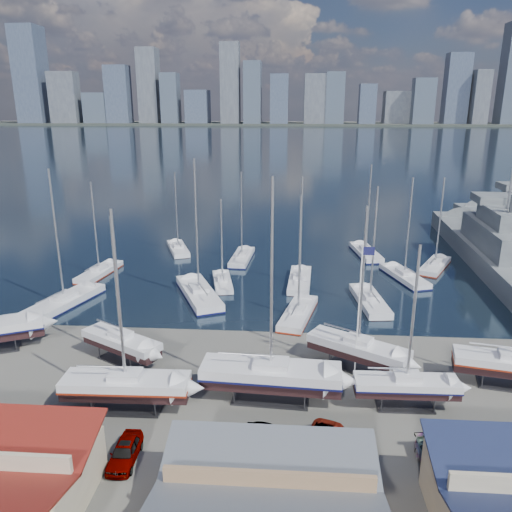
{
  "coord_description": "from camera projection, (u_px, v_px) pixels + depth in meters",
  "views": [
    {
      "loc": [
        0.92,
        -48.65,
        23.31
      ],
      "look_at": [
        -3.12,
        8.0,
        6.02
      ],
      "focal_mm": 35.0,
      "sensor_mm": 36.0,
      "label": 1
    }
  ],
  "objects": [
    {
      "name": "sailboat_moored_3",
      "position": [
        199.0,
        295.0,
        62.7
      ],
      "size": [
        8.02,
        12.45,
        18.12
      ],
      "rotation": [
        0.0,
        0.0,
        1.99
      ],
      "color": "black",
      "rests_on": "water"
    },
    {
      "name": "sailboat_moored_10",
      "position": [
        404.0,
        277.0,
        69.26
      ],
      "size": [
        5.54,
        10.28,
        14.81
      ],
      "rotation": [
        0.0,
        0.0,
        1.87
      ],
      "color": "black",
      "rests_on": "water"
    },
    {
      "name": "sailboat_cradle_5",
      "position": [
        406.0,
        385.0,
        39.6
      ],
      "size": [
        8.3,
        2.46,
        13.55
      ],
      "rotation": [
        0.0,
        0.0,
        0.02
      ],
      "color": "#2D2D33",
      "rests_on": "ground"
    },
    {
      "name": "sailboat_moored_0",
      "position": [
        65.0,
        303.0,
        60.14
      ],
      "size": [
        6.52,
        11.98,
        17.26
      ],
      "rotation": [
        0.0,
        0.0,
        1.27
      ],
      "color": "black",
      "rests_on": "water"
    },
    {
      "name": "sailboat_cradle_1",
      "position": [
        126.0,
        385.0,
        39.33
      ],
      "size": [
        10.15,
        3.08,
        16.27
      ],
      "rotation": [
        0.0,
        0.0,
        0.03
      ],
      "color": "#2D2D33",
      "rests_on": "ground"
    },
    {
      "name": "sailboat_moored_8",
      "position": [
        366.0,
        253.0,
        80.34
      ],
      "size": [
        4.38,
        10.5,
        15.23
      ],
      "rotation": [
        0.0,
        0.0,
        1.73
      ],
      "color": "black",
      "rests_on": "water"
    },
    {
      "name": "car_b",
      "position": [
        269.0,
        437.0,
        35.51
      ],
      "size": [
        4.13,
        2.54,
        1.28
      ],
      "primitive_type": "imported",
      "rotation": [
        0.0,
        0.0,
        1.24
      ],
      "color": "gray",
      "rests_on": "ground"
    },
    {
      "name": "sailboat_cradle_4",
      "position": [
        358.0,
        348.0,
        45.38
      ],
      "size": [
        9.3,
        7.05,
        15.24
      ],
      "rotation": [
        0.0,
        0.0,
        -0.55
      ],
      "color": "#2D2D33",
      "rests_on": "ground"
    },
    {
      "name": "car_d",
      "position": [
        439.0,
        463.0,
        32.81
      ],
      "size": [
        2.63,
        5.05,
        1.4
      ],
      "primitive_type": "imported",
      "rotation": [
        0.0,
        0.0,
        0.15
      ],
      "color": "gray",
      "rests_on": "ground"
    },
    {
      "name": "sailboat_cradle_3",
      "position": [
        271.0,
        375.0,
        40.61
      ],
      "size": [
        11.66,
        3.92,
        18.37
      ],
      "rotation": [
        0.0,
        0.0,
        -0.06
      ],
      "color": "#2D2D33",
      "rests_on": "ground"
    },
    {
      "name": "sailboat_moored_5",
      "position": [
        242.0,
        258.0,
        77.76
      ],
      "size": [
        3.39,
        9.8,
        14.4
      ],
      "rotation": [
        0.0,
        0.0,
        1.5
      ],
      "color": "black",
      "rests_on": "water"
    },
    {
      "name": "sailboat_cradle_2",
      "position": [
        121.0,
        342.0,
        46.77
      ],
      "size": [
        8.57,
        6.26,
        14.03
      ],
      "rotation": [
        0.0,
        0.0,
        -0.52
      ],
      "color": "#2D2D33",
      "rests_on": "ground"
    },
    {
      "name": "sailboat_moored_6",
      "position": [
        298.0,
        315.0,
        56.95
      ],
      "size": [
        4.91,
        10.24,
        14.76
      ],
      "rotation": [
        0.0,
        0.0,
        1.34
      ],
      "color": "black",
      "rests_on": "water"
    },
    {
      "name": "naval_ship_east",
      "position": [
        500.0,
        257.0,
        73.96
      ],
      "size": [
        11.24,
        53.66,
        18.8
      ],
      "rotation": [
        0.0,
        0.0,
        1.52
      ],
      "color": "slate",
      "rests_on": "water"
    },
    {
      "name": "sailboat_moored_1",
      "position": [
        99.0,
        273.0,
        71.06
      ],
      "size": [
        4.13,
        9.63,
        13.94
      ],
      "rotation": [
        0.0,
        0.0,
        1.4
      ],
      "color": "black",
      "rests_on": "water"
    },
    {
      "name": "car_a",
      "position": [
        125.0,
        452.0,
        33.85
      ],
      "size": [
        1.79,
        4.28,
        1.45
      ],
      "primitive_type": "imported",
      "rotation": [
        0.0,
        0.0,
        0.02
      ],
      "color": "gray",
      "rests_on": "ground"
    },
    {
      "name": "sailboat_moored_4",
      "position": [
        223.0,
        283.0,
        67.12
      ],
      "size": [
        3.88,
        8.4,
        12.24
      ],
      "rotation": [
        0.0,
        0.0,
        1.78
      ],
      "color": "black",
      "rests_on": "water"
    },
    {
      "name": "sailboat_moored_11",
      "position": [
        435.0,
        267.0,
        73.75
      ],
      "size": [
        6.8,
        9.59,
        14.14
      ],
      "rotation": [
        0.0,
        0.0,
        1.08
      ],
      "color": "black",
      "rests_on": "water"
    },
    {
      "name": "skyline",
      "position": [
        286.0,
        90.0,
        570.82
      ],
      "size": [
        639.14,
        43.8,
        107.69
      ],
      "color": "#475166",
      "rests_on": "far_shore"
    },
    {
      "name": "water",
      "position": [
        291.0,
        140.0,
        339.58
      ],
      "size": [
        1400.0,
        600.0,
        0.4
      ],
      "primitive_type": "cube",
      "color": "#172235",
      "rests_on": "ground"
    },
    {
      "name": "sailboat_moored_7",
      "position": [
        300.0,
        281.0,
        67.61
      ],
      "size": [
        3.41,
        10.22,
        15.2
      ],
      "rotation": [
        0.0,
        0.0,
        1.51
      ],
      "color": "black",
      "rests_on": "water"
    },
    {
      "name": "flagpole",
      "position": [
        360.0,
        302.0,
        42.96
      ],
      "size": [
        1.08,
        0.12,
        12.2
      ],
      "color": "white",
      "rests_on": "ground"
    },
    {
      "name": "car_c",
      "position": [
        320.0,
        442.0,
        34.86
      ],
      "size": [
        3.88,
        5.43,
        1.37
      ],
      "primitive_type": "imported",
      "rotation": [
        0.0,
        0.0,
        -0.36
      ],
      "color": "gray",
      "rests_on": "ground"
    },
    {
      "name": "sailboat_moored_9",
      "position": [
        370.0,
        302.0,
        60.52
      ],
      "size": [
        3.95,
        10.26,
        15.1
      ],
      "rotation": [
        0.0,
        0.0,
        1.69
      ],
      "color": "black",
      "rests_on": "water"
    },
    {
      "name": "shed_grey",
      "position": [
        268.0,
        500.0,
        27.84
      ],
      "size": [
        12.6,
        8.4,
        4.17
      ],
      "color": "#8C6B4C",
      "rests_on": "ground"
    },
    {
      "name": "sailboat_moored_2",
      "position": [
        178.0,
        250.0,
        82.43
      ],
      "size": [
        5.6,
        9.33,
        13.63
      ],
      "rotation": [
        0.0,
        0.0,
        1.94
      ],
      "color": "black",
      "rests_on": "water"
    },
    {
      "name": "far_shore",
      "position": [
        292.0,
        124.0,
        587.31
      ],
      "size": [
        1400.0,
        80.0,
        2.2
      ],
      "primitive_type": "cube",
      "color": "#2D332D",
      "rests_on": "ground"
    },
    {
      "name": "ground",
      "position": [
        277.0,
        382.0,
        43.73
      ],
      "size": [
        1400.0,
        1400.0,
        0.0
      ],
      "primitive_type": "plane",
      "color": "#605E59",
      "rests_on": "ground"
    }
  ]
}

